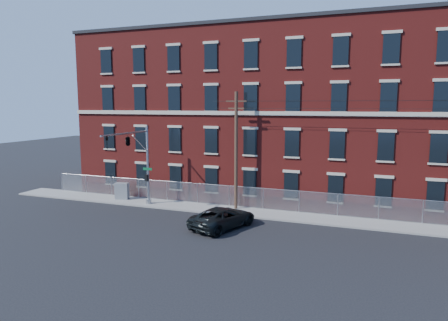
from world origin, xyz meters
TOP-DOWN VIEW (x-y plane):
  - ground at (0.00, 0.00)m, footprint 140.00×140.00m
  - sidewalk at (12.00, 5.00)m, footprint 65.00×3.00m
  - mill_building at (12.00, 13.93)m, footprint 55.30×14.32m
  - chain_link_fence at (12.00, 6.30)m, footprint 59.06×0.06m
  - traffic_signal_mast at (-6.00, 2.18)m, footprint 0.90×6.75m
  - utility_pole_near at (2.00, 5.60)m, footprint 1.80×0.28m
  - pickup_truck at (2.77, 0.38)m, footprint 4.34×6.10m
  - utility_cabinet at (-9.28, 5.13)m, footprint 1.35×0.90m

SIDE VIEW (x-z plane):
  - ground at x=0.00m, z-range 0.00..0.00m
  - sidewalk at x=12.00m, z-range 0.00..0.12m
  - pickup_truck at x=2.77m, z-range 0.00..1.54m
  - utility_cabinet at x=-9.28m, z-range 0.12..1.67m
  - chain_link_fence at x=12.00m, z-range 0.13..1.98m
  - utility_pole_near at x=2.00m, z-range 0.34..10.34m
  - traffic_signal_mast at x=-6.00m, z-range 1.89..8.89m
  - mill_building at x=12.00m, z-range 0.00..16.30m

